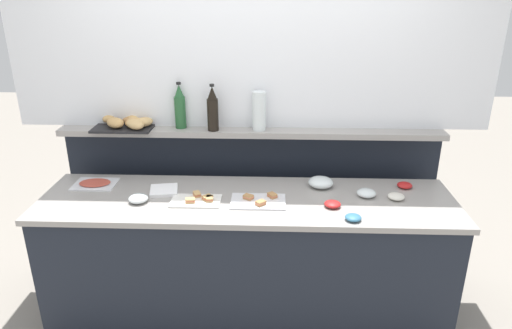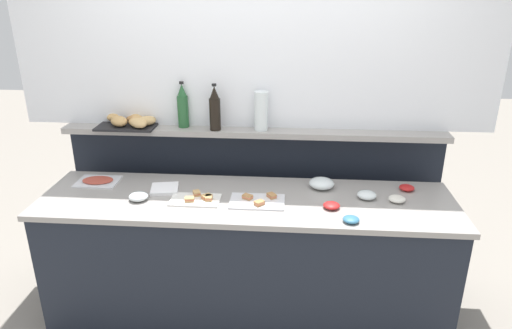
% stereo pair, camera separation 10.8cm
% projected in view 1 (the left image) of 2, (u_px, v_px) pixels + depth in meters
% --- Properties ---
extents(ground_plane, '(12.00, 12.00, 0.00)m').
position_uv_depth(ground_plane, '(252.00, 265.00, 3.75)').
color(ground_plane, gray).
extents(buffet_counter, '(2.57, 0.68, 0.88)m').
position_uv_depth(buffet_counter, '(248.00, 259.00, 3.02)').
color(buffet_counter, black).
rests_on(buffet_counter, ground_plane).
extents(back_ledge_unit, '(2.63, 0.22, 1.19)m').
position_uv_depth(back_ledge_unit, '(251.00, 199.00, 3.44)').
color(back_ledge_unit, black).
rests_on(back_ledge_unit, ground_plane).
extents(upper_wall_panel, '(3.23, 0.08, 1.41)m').
position_uv_depth(upper_wall_panel, '(251.00, 21.00, 2.99)').
color(upper_wall_panel, white).
rests_on(upper_wall_panel, back_ledge_unit).
extents(sandwich_platter_side, '(0.30, 0.18, 0.04)m').
position_uv_depth(sandwich_platter_side, '(197.00, 200.00, 2.82)').
color(sandwich_platter_side, white).
rests_on(sandwich_platter_side, buffet_counter).
extents(sandwich_platter_rear, '(0.33, 0.21, 0.04)m').
position_uv_depth(sandwich_platter_rear, '(259.00, 201.00, 2.81)').
color(sandwich_platter_rear, silver).
rests_on(sandwich_platter_rear, buffet_counter).
extents(cold_cuts_platter, '(0.27, 0.20, 0.02)m').
position_uv_depth(cold_cuts_platter, '(95.00, 184.00, 3.05)').
color(cold_cuts_platter, silver).
rests_on(cold_cuts_platter, buffet_counter).
extents(glass_bowl_large, '(0.12, 0.12, 0.05)m').
position_uv_depth(glass_bowl_large, '(138.00, 199.00, 2.81)').
color(glass_bowl_large, silver).
rests_on(glass_bowl_large, buffet_counter).
extents(glass_bowl_medium, '(0.16, 0.16, 0.06)m').
position_uv_depth(glass_bowl_medium, '(321.00, 183.00, 3.01)').
color(glass_bowl_medium, silver).
rests_on(glass_bowl_medium, buffet_counter).
extents(glass_bowl_small, '(0.12, 0.12, 0.05)m').
position_uv_depth(glass_bowl_small, '(366.00, 193.00, 2.88)').
color(glass_bowl_small, silver).
rests_on(glass_bowl_small, buffet_counter).
extents(condiment_bowl_teal, '(0.09, 0.09, 0.03)m').
position_uv_depth(condiment_bowl_teal, '(353.00, 218.00, 2.59)').
color(condiment_bowl_teal, teal).
rests_on(condiment_bowl_teal, buffet_counter).
extents(condiment_bowl_cream, '(0.10, 0.10, 0.03)m').
position_uv_depth(condiment_bowl_cream, '(333.00, 204.00, 2.75)').
color(condiment_bowl_cream, red).
rests_on(condiment_bowl_cream, buffet_counter).
extents(condiment_bowl_dark, '(0.10, 0.10, 0.04)m').
position_uv_depth(condiment_bowl_dark, '(396.00, 196.00, 2.84)').
color(condiment_bowl_dark, silver).
rests_on(condiment_bowl_dark, buffet_counter).
extents(condiment_bowl_red, '(0.10, 0.10, 0.03)m').
position_uv_depth(condiment_bowl_red, '(405.00, 185.00, 3.00)').
color(condiment_bowl_red, red).
rests_on(condiment_bowl_red, buffet_counter).
extents(napkin_stack, '(0.20, 0.20, 0.02)m').
position_uv_depth(napkin_stack, '(164.00, 190.00, 2.95)').
color(napkin_stack, white).
rests_on(napkin_stack, buffet_counter).
extents(wine_bottle_green, '(0.08, 0.08, 0.32)m').
position_uv_depth(wine_bottle_green, '(180.00, 108.00, 3.15)').
color(wine_bottle_green, '#23562D').
rests_on(wine_bottle_green, back_ledge_unit).
extents(wine_bottle_dark, '(0.08, 0.08, 0.32)m').
position_uv_depth(wine_bottle_dark, '(213.00, 110.00, 3.09)').
color(wine_bottle_dark, black).
rests_on(wine_bottle_dark, back_ledge_unit).
extents(bread_basket, '(0.42, 0.30, 0.08)m').
position_uv_depth(bread_basket, '(128.00, 123.00, 3.17)').
color(bread_basket, black).
rests_on(bread_basket, back_ledge_unit).
extents(water_carafe, '(0.09, 0.09, 0.26)m').
position_uv_depth(water_carafe, '(259.00, 111.00, 3.11)').
color(water_carafe, silver).
rests_on(water_carafe, back_ledge_unit).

